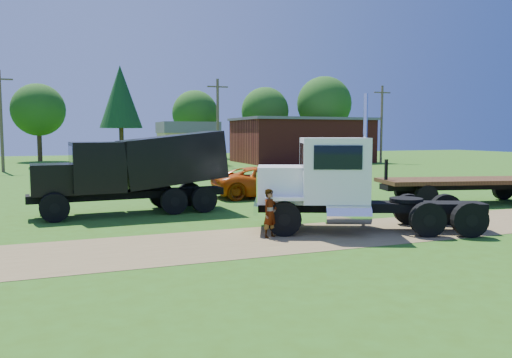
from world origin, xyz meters
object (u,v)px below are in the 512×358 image
object	(u,v)px
black_dump_truck	(138,168)
spectator_a	(270,213)
orange_pickup	(266,182)
flatbed_trailer	(467,184)
white_semi_tractor	(335,184)

from	to	relation	value
black_dump_truck	spectator_a	bearing A→B (deg)	-67.67
orange_pickup	flatbed_trailer	distance (m)	10.09
white_semi_tractor	orange_pickup	size ratio (longest dim) A/B	1.37
flatbed_trailer	spectator_a	bearing A→B (deg)	-148.65
black_dump_truck	spectator_a	world-z (taller)	black_dump_truck
white_semi_tractor	spectator_a	size ratio (longest dim) A/B	5.04
spectator_a	orange_pickup	bearing A→B (deg)	42.39
orange_pickup	flatbed_trailer	xyz separation A→B (m)	(8.13, -5.97, 0.12)
white_semi_tractor	spectator_a	distance (m)	2.79
black_dump_truck	spectator_a	size ratio (longest dim) A/B	5.14
flatbed_trailer	black_dump_truck	bearing A→B (deg)	-177.43
white_semi_tractor	flatbed_trailer	bearing A→B (deg)	43.65
white_semi_tractor	flatbed_trailer	world-z (taller)	white_semi_tractor
white_semi_tractor	black_dump_truck	bearing A→B (deg)	155.12
white_semi_tractor	flatbed_trailer	size ratio (longest dim) A/B	0.91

